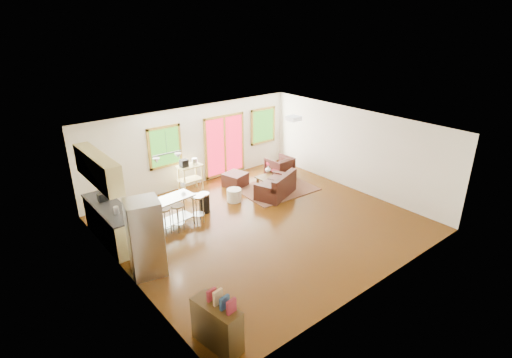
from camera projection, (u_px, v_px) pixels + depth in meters
floor at (263, 224)px, 10.79m from camera, size 7.50×7.00×0.02m
ceiling at (264, 130)px, 9.79m from camera, size 7.50×7.00×0.02m
back_wall at (193, 146)px, 12.81m from camera, size 7.50×0.02×2.60m
left_wall at (122, 224)px, 8.10m from camera, size 0.02×7.00×2.60m
right_wall at (355, 150)px, 12.48m from camera, size 0.02×7.00×2.60m
front_wall at (379, 232)px, 7.78m from camera, size 7.50×0.02×2.60m
window_left at (165, 147)px, 12.11m from camera, size 1.10×0.05×1.30m
french_doors at (225, 145)px, 13.54m from camera, size 1.60×0.05×2.10m
window_right at (263, 126)px, 14.38m from camera, size 1.10×0.05×1.30m
rug at (276, 189)px, 12.88m from camera, size 2.41×1.91×0.02m
loveseat at (277, 187)px, 12.32m from camera, size 1.57×1.23×0.74m
coffee_table at (271, 177)px, 12.94m from camera, size 0.96×0.58×0.38m
armchair at (279, 166)px, 13.70m from camera, size 0.81×0.77×0.80m
ottoman at (235, 180)px, 13.05m from camera, size 0.81×0.81×0.44m
pouf at (234, 195)px, 12.00m from camera, size 0.54×0.54×0.39m
vase at (268, 168)px, 13.14m from camera, size 0.20×0.21×0.33m
book at (273, 168)px, 13.08m from camera, size 0.23×0.08×0.31m
cabinets at (107, 207)px, 9.62m from camera, size 0.64×2.24×2.30m
refrigerator at (146, 238)px, 8.44m from camera, size 0.82×0.81×1.73m
island at (169, 209)px, 10.28m from camera, size 1.42×0.70×0.87m
cup at (183, 185)px, 10.66m from camera, size 0.16×0.15×0.13m
bar_stool_a at (165, 215)px, 10.06m from camera, size 0.44×0.44×0.74m
bar_stool_b at (177, 212)px, 10.23m from camera, size 0.42×0.42×0.74m
bar_stool_c at (198, 203)px, 10.63m from camera, size 0.40×0.40×0.79m
trash_can at (204, 202)px, 11.30m from camera, size 0.37×0.37×0.58m
kitchen_cart at (189, 169)px, 12.41m from camera, size 0.73×0.47×1.12m
bookshelf at (217, 324)px, 6.68m from camera, size 0.51×0.98×1.10m
ceiling_flush at (293, 118)px, 11.18m from camera, size 0.35×0.35×0.12m
pendant_light at (167, 158)px, 10.03m from camera, size 0.80×0.18×0.79m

